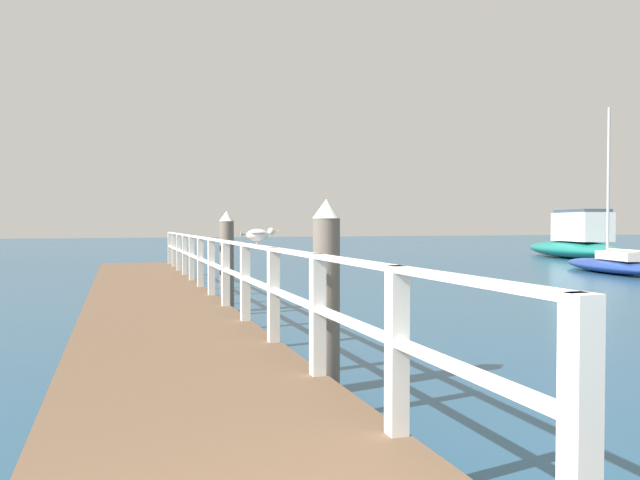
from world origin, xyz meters
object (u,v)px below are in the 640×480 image
object	(u,v)px
seagull_foreground	(258,234)
boat_1	(613,264)
dock_piling_far	(227,261)
dock_piling_near	(326,295)
boat_2	(576,242)

from	to	relation	value
seagull_foreground	boat_1	bearing A→B (deg)	127.00
dock_piling_far	seagull_foreground	xyz separation A→B (m)	(-0.37, -4.50, 0.60)
dock_piling_near	dock_piling_far	bearing A→B (deg)	90.00
boat_2	seagull_foreground	bearing A→B (deg)	50.95
dock_piling_far	seagull_foreground	world-z (taller)	dock_piling_far
dock_piling_near	seagull_foreground	xyz separation A→B (m)	(-0.37, 1.55, 0.60)
dock_piling_far	boat_1	world-z (taller)	boat_1
dock_piling_near	dock_piling_far	size ratio (longest dim) A/B	1.00
dock_piling_near	boat_2	xyz separation A→B (m)	(20.04, 19.37, -0.18)
dock_piling_near	boat_1	bearing A→B (deg)	37.70
dock_piling_near	boat_1	distance (m)	18.51
boat_1	dock_piling_near	bearing A→B (deg)	-129.16
seagull_foreground	boat_1	size ratio (longest dim) A/B	0.08
dock_piling_far	boat_2	xyz separation A→B (m)	(20.04, 13.31, -0.18)
dock_piling_near	boat_2	world-z (taller)	boat_2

